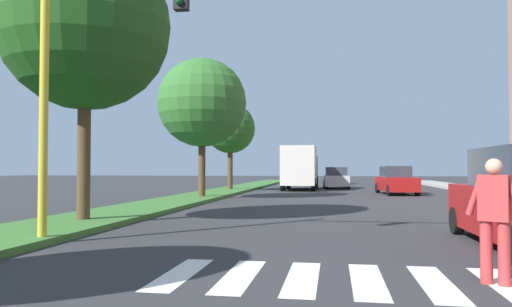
% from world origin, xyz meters
% --- Properties ---
extents(ground_plane, '(140.00, 140.00, 0.00)m').
position_xyz_m(ground_plane, '(0.00, 30.00, 0.00)').
color(ground_plane, '#2D2D30').
extents(crosswalk, '(6.75, 2.20, 0.01)m').
position_xyz_m(crosswalk, '(0.00, 8.19, 0.00)').
color(crosswalk, silver).
rests_on(crosswalk, ground_plane).
extents(median_strip, '(2.74, 64.00, 0.15)m').
position_xyz_m(median_strip, '(-7.91, 28.00, 0.07)').
color(median_strip, '#386B2D').
rests_on(median_strip, ground_plane).
extents(tree_mid, '(4.74, 4.74, 7.79)m').
position_xyz_m(tree_mid, '(-7.78, 13.72, 5.55)').
color(tree_mid, '#4C3823').
rests_on(tree_mid, median_strip).
extents(tree_far, '(4.53, 4.53, 7.03)m').
position_xyz_m(tree_far, '(-7.52, 24.87, 4.90)').
color(tree_far, '#4C3823').
rests_on(tree_far, median_strip).
extents(tree_distant, '(3.47, 3.47, 5.93)m').
position_xyz_m(tree_distant, '(-7.99, 33.71, 4.31)').
color(tree_distant, '#4C3823').
rests_on(tree_distant, median_strip).
extents(traffic_light_gantry, '(9.95, 0.30, 6.00)m').
position_xyz_m(traffic_light_gantry, '(-3.85, 10.39, 4.40)').
color(traffic_light_gantry, gold).
rests_on(traffic_light_gantry, median_strip).
extents(pedestrian_performer, '(0.70, 0.44, 1.69)m').
position_xyz_m(pedestrian_performer, '(1.23, 8.22, 0.93)').
color(pedestrian_performer, '#B23333').
rests_on(pedestrian_performer, ground_plane).
extents(sedan_midblock, '(2.19, 4.49, 1.69)m').
position_xyz_m(sedan_midblock, '(2.80, 31.13, 0.79)').
color(sedan_midblock, maroon).
rests_on(sedan_midblock, ground_plane).
extents(sedan_distant, '(2.08, 4.62, 1.65)m').
position_xyz_m(sedan_distant, '(-0.74, 39.11, 0.77)').
color(sedan_distant, '#B7B7BC').
rests_on(sedan_distant, ground_plane).
extents(sedan_far_horizon, '(2.03, 4.22, 1.64)m').
position_xyz_m(sedan_far_horizon, '(-0.78, 50.20, 0.76)').
color(sedan_far_horizon, gray).
rests_on(sedan_far_horizon, ground_plane).
extents(truck_box_delivery, '(2.40, 6.20, 3.10)m').
position_xyz_m(truck_box_delivery, '(-3.31, 36.02, 1.63)').
color(truck_box_delivery, black).
rests_on(truck_box_delivery, ground_plane).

